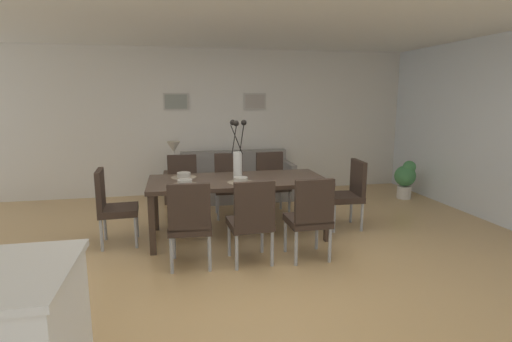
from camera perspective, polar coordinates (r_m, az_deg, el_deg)
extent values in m
plane|color=tan|center=(4.39, -0.95, -12.78)|extent=(9.00, 9.00, 0.00)
cube|color=silver|center=(7.26, -5.84, 7.09)|extent=(9.00, 0.10, 2.60)
cube|color=white|center=(4.51, -2.09, 22.06)|extent=(9.00, 7.20, 0.08)
cube|color=#3D2D23|center=(4.93, -2.66, -1.44)|extent=(2.20, 0.98, 0.05)
cube|color=#3D2D23|center=(5.67, 7.12, -3.74)|extent=(0.07, 0.07, 0.69)
cube|color=#3D2D23|center=(5.39, -14.40, -4.77)|extent=(0.07, 0.07, 0.69)
cube|color=#3D2D23|center=(4.90, 10.38, -6.17)|extent=(0.07, 0.07, 0.69)
cube|color=#3D2D23|center=(4.56, -14.86, -7.62)|extent=(0.07, 0.07, 0.69)
cube|color=#33261E|center=(4.19, -9.50, -7.97)|extent=(0.47, 0.47, 0.08)
cube|color=#33261E|center=(3.93, -9.68, -5.26)|extent=(0.42, 0.09, 0.48)
cylinder|color=#9EA0A5|center=(4.45, -6.87, -9.94)|extent=(0.04, 0.04, 0.38)
cylinder|color=#9EA0A5|center=(4.46, -11.83, -10.04)|extent=(0.04, 0.04, 0.38)
cylinder|color=#9EA0A5|center=(4.09, -6.74, -11.81)|extent=(0.04, 0.04, 0.38)
cylinder|color=#9EA0A5|center=(4.10, -12.17, -11.91)|extent=(0.04, 0.04, 0.38)
cube|color=#33261E|center=(5.73, -10.57, -2.91)|extent=(0.45, 0.45, 0.08)
cube|color=#33261E|center=(5.86, -10.66, -0.01)|extent=(0.42, 0.07, 0.48)
cylinder|color=#9EA0A5|center=(5.61, -12.42, -5.71)|extent=(0.04, 0.04, 0.38)
cylinder|color=#9EA0A5|center=(5.61, -8.52, -5.58)|extent=(0.04, 0.04, 0.38)
cylinder|color=#9EA0A5|center=(5.97, -12.33, -4.70)|extent=(0.04, 0.04, 0.38)
cylinder|color=#9EA0A5|center=(5.97, -8.67, -4.57)|extent=(0.04, 0.04, 0.38)
cube|color=#33261E|center=(4.23, -0.88, -7.66)|extent=(0.47, 0.47, 0.08)
cube|color=#33261E|center=(3.97, -0.20, -4.94)|extent=(0.42, 0.09, 0.48)
cylinder|color=#9EA0A5|center=(4.52, 0.88, -9.49)|extent=(0.04, 0.04, 0.38)
cylinder|color=#9EA0A5|center=(4.44, -3.91, -9.92)|extent=(0.04, 0.04, 0.38)
cylinder|color=#9EA0A5|center=(4.18, 2.36, -11.22)|extent=(0.04, 0.04, 0.38)
cylinder|color=#9EA0A5|center=(4.09, -2.82, -11.75)|extent=(0.04, 0.04, 0.38)
cube|color=#33261E|center=(5.80, -3.82, -2.58)|extent=(0.46, 0.46, 0.08)
cube|color=#33261E|center=(5.93, -4.01, 0.28)|extent=(0.42, 0.08, 0.48)
cylinder|color=#9EA0A5|center=(5.66, -5.54, -5.35)|extent=(0.04, 0.04, 0.38)
cylinder|color=#9EA0A5|center=(5.70, -1.71, -5.20)|extent=(0.04, 0.04, 0.38)
cylinder|color=#9EA0A5|center=(6.03, -5.76, -4.35)|extent=(0.04, 0.04, 0.38)
cylinder|color=#9EA0A5|center=(6.06, -2.16, -4.23)|extent=(0.04, 0.04, 0.38)
cube|color=#33261E|center=(4.36, 7.48, -7.15)|extent=(0.45, 0.45, 0.08)
cube|color=#33261E|center=(4.12, 8.49, -4.49)|extent=(0.42, 0.07, 0.48)
cylinder|color=#9EA0A5|center=(4.67, 8.81, -8.96)|extent=(0.04, 0.04, 0.38)
cylinder|color=#9EA0A5|center=(4.55, 4.30, -9.40)|extent=(0.04, 0.04, 0.38)
cylinder|color=#9EA0A5|center=(4.34, 10.68, -10.56)|extent=(0.04, 0.04, 0.38)
cylinder|color=#9EA0A5|center=(4.21, 5.84, -11.11)|extent=(0.04, 0.04, 0.38)
cube|color=#33261E|center=(5.93, 2.52, -2.29)|extent=(0.47, 0.47, 0.08)
cube|color=#33261E|center=(6.05, 1.97, 0.50)|extent=(0.42, 0.09, 0.48)
cylinder|color=#9EA0A5|center=(5.75, 1.29, -5.05)|extent=(0.04, 0.04, 0.38)
cylinder|color=#9EA0A5|center=(5.87, 4.85, -4.76)|extent=(0.04, 0.04, 0.38)
cylinder|color=#9EA0A5|center=(6.10, 0.24, -4.11)|extent=(0.04, 0.04, 0.38)
cylinder|color=#9EA0A5|center=(6.21, 3.62, -3.86)|extent=(0.04, 0.04, 0.38)
cube|color=#33261E|center=(4.98, -19.30, -5.42)|extent=(0.46, 0.46, 0.08)
cube|color=#33261E|center=(4.94, -21.68, -2.60)|extent=(0.08, 0.42, 0.48)
cylinder|color=#9EA0A5|center=(4.85, -17.02, -8.54)|extent=(0.04, 0.04, 0.38)
cylinder|color=#9EA0A5|center=(5.22, -16.90, -7.19)|extent=(0.04, 0.04, 0.38)
cylinder|color=#9EA0A5|center=(4.89, -21.53, -8.71)|extent=(0.04, 0.04, 0.38)
cylinder|color=#9EA0A5|center=(5.24, -21.08, -7.35)|extent=(0.04, 0.04, 0.38)
cube|color=#33261E|center=(5.43, 12.62, -3.76)|extent=(0.47, 0.47, 0.08)
cube|color=#33261E|center=(5.44, 14.61, -1.00)|extent=(0.09, 0.42, 0.48)
cylinder|color=#9EA0A5|center=(5.60, 10.01, -5.65)|extent=(0.04, 0.04, 0.38)
cylinder|color=#9EA0A5|center=(5.25, 11.30, -6.79)|extent=(0.04, 0.04, 0.38)
cylinder|color=#9EA0A5|center=(5.73, 13.65, -5.43)|extent=(0.04, 0.04, 0.38)
cylinder|color=#9EA0A5|center=(5.39, 15.14, -6.52)|extent=(0.04, 0.04, 0.38)
cylinder|color=silver|center=(4.89, -2.68, 0.80)|extent=(0.11, 0.11, 0.34)
cylinder|color=black|center=(4.87, -2.08, 4.68)|extent=(0.05, 0.12, 0.37)
sphere|color=black|center=(4.87, -1.78, 7.04)|extent=(0.07, 0.07, 0.07)
cylinder|color=black|center=(4.89, -3.17, 4.69)|extent=(0.08, 0.05, 0.38)
sphere|color=black|center=(4.90, -3.41, 7.05)|extent=(0.07, 0.07, 0.07)
cylinder|color=black|center=(4.79, -2.83, 4.57)|extent=(0.15, 0.06, 0.36)
sphere|color=black|center=(4.74, -2.91, 6.93)|extent=(0.07, 0.07, 0.07)
cylinder|color=#7F705B|center=(4.65, -10.29, -1.99)|extent=(0.32, 0.32, 0.01)
cylinder|color=#B2ADA3|center=(4.65, -10.30, -1.59)|extent=(0.17, 0.17, 0.06)
cylinder|color=gray|center=(4.64, -10.31, -1.41)|extent=(0.13, 0.13, 0.04)
cylinder|color=#7F705B|center=(5.08, -10.43, -0.91)|extent=(0.32, 0.32, 0.01)
cylinder|color=#B2ADA3|center=(5.08, -10.44, -0.55)|extent=(0.17, 0.17, 0.06)
cylinder|color=gray|center=(5.07, -10.45, -0.38)|extent=(0.13, 0.13, 0.04)
cylinder|color=#7F705B|center=(4.71, -2.24, -1.66)|extent=(0.32, 0.32, 0.01)
cylinder|color=#B2ADA3|center=(4.71, -2.24, -1.26)|extent=(0.17, 0.17, 0.06)
cylinder|color=gray|center=(4.70, -2.25, -1.08)|extent=(0.13, 0.13, 0.04)
cube|color=gray|center=(6.87, -2.74, -2.28)|extent=(1.91, 0.84, 0.42)
cube|color=gray|center=(7.12, -3.20, 1.47)|extent=(1.91, 0.16, 0.38)
cube|color=gray|center=(7.00, 4.57, 0.54)|extent=(0.10, 0.84, 0.20)
cube|color=gray|center=(6.72, -10.40, -0.02)|extent=(0.10, 0.84, 0.20)
cube|color=#3D2D23|center=(6.74, -11.66, -2.30)|extent=(0.36, 0.36, 0.52)
cylinder|color=beige|center=(6.68, -11.76, 0.21)|extent=(0.12, 0.12, 0.08)
cylinder|color=beige|center=(6.65, -11.82, 1.74)|extent=(0.02, 0.02, 0.30)
cone|color=beige|center=(6.63, -11.88, 3.45)|extent=(0.22, 0.22, 0.18)
cube|color=#B2ADA3|center=(7.14, -11.55, 9.84)|extent=(0.44, 0.02, 0.30)
cube|color=gray|center=(7.13, -11.55, 9.84)|extent=(0.39, 0.01, 0.25)
cube|color=#B2ADA3|center=(7.29, -0.16, 10.07)|extent=(0.41, 0.02, 0.30)
cube|color=#9E9389|center=(7.28, -0.14, 10.07)|extent=(0.36, 0.01, 0.25)
cylinder|color=silver|center=(7.35, 20.69, -2.89)|extent=(0.24, 0.24, 0.22)
sphere|color=#42844C|center=(7.29, 20.84, -0.68)|extent=(0.36, 0.36, 0.36)
sphere|color=#42844C|center=(7.27, 21.38, 0.53)|extent=(0.22, 0.22, 0.22)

